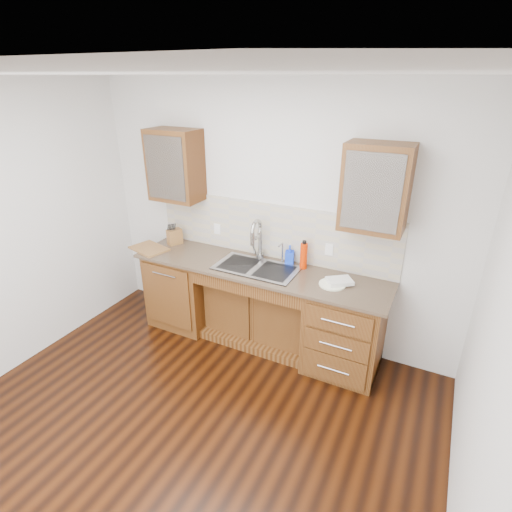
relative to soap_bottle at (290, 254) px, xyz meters
The scene contains 26 objects.
ground 1.99m from the soap_bottle, 98.62° to the right, with size 4.00×3.50×0.10m, color #311404.
ceiling 2.43m from the soap_bottle, 98.62° to the right, with size 4.00×3.50×0.10m, color white.
wall_back 0.44m from the soap_bottle, 153.12° to the left, with size 4.00×0.10×2.70m, color silver.
wall_right 2.48m from the soap_bottle, 42.93° to the right, with size 0.10×3.50×2.70m, color silver.
base_cabinet_left 1.35m from the soap_bottle, 169.10° to the right, with size 0.70×0.62×0.88m, color #593014.
base_cabinet_center 0.72m from the soap_bottle, 150.79° to the right, with size 1.20×0.44×0.70m, color #593014.
base_cabinet_right 0.93m from the soap_bottle, 18.39° to the right, with size 0.70×0.62×0.88m, color #593014.
countertop 0.37m from the soap_bottle, 135.76° to the right, with size 2.70×0.65×0.03m, color #84705B.
backsplash 0.33m from the soap_bottle, 165.10° to the left, with size 2.70×0.02×0.59m, color beige.
sink 0.41m from the soap_bottle, 134.07° to the right, with size 0.84×0.46×0.19m, color #9E9EA5.
faucet 0.34m from the soap_bottle, behind, with size 0.04×0.04×0.40m, color #999993.
filter_tap 0.08m from the soap_bottle, 163.55° to the right, with size 0.02×0.02×0.24m, color #999993.
upper_cabinet_left 1.54m from the soap_bottle, behind, with size 0.55×0.34×0.75m, color #593014.
upper_cabinet_right 1.14m from the soap_bottle, ahead, with size 0.55×0.34×0.75m, color #593014.
outlet_left 0.91m from the soap_bottle, behind, with size 0.08×0.01×0.12m, color white.
outlet_right 0.42m from the soap_bottle, ahead, with size 0.08×0.01×0.12m, color white.
soap_bottle is the anchor object (origin of this frame).
water_bottle 0.18m from the soap_bottle, 15.26° to the right, with size 0.07×0.07×0.27m, color red.
plate 0.61m from the soap_bottle, 26.07° to the right, with size 0.25×0.25×0.01m, color white.
dish_towel 0.64m from the soap_bottle, 20.22° to the right, with size 0.23×0.17×0.04m, color silver.
knife_block 1.39m from the soap_bottle, behind, with size 0.10×0.16×0.18m, color #A2643E.
cutting_board 1.60m from the soap_bottle, 166.60° to the right, with size 0.41×0.29×0.02m, color brown.
cup_left_a 1.61m from the soap_bottle, behind, with size 0.13×0.13×0.10m, color silver.
cup_left_b 1.45m from the soap_bottle, behind, with size 0.10×0.10×0.09m, color white.
cup_right_a 1.03m from the soap_bottle, ahead, with size 0.12×0.12×0.10m, color silver.
cup_right_b 1.19m from the soap_bottle, ahead, with size 0.10×0.10×0.09m, color silver.
Camera 1 is at (1.62, -1.85, 2.69)m, focal length 28.00 mm.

